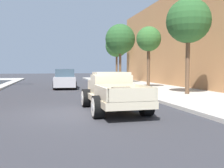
# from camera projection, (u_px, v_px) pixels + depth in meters

# --- Properties ---
(ground_plane) EXTENTS (140.00, 140.00, 0.00)m
(ground_plane) POSITION_uv_depth(u_px,v_px,m) (71.00, 113.00, 9.91)
(ground_plane) COLOR #333338
(hotrod_truck_cream) EXTENTS (2.23, 4.96, 1.58)m
(hotrod_truck_cream) POSITION_uv_depth(u_px,v_px,m) (112.00, 92.00, 10.59)
(hotrod_truck_cream) COLOR beige
(hotrod_truck_cream) RESTS_ON ground
(car_background_silver) EXTENTS (2.11, 4.42, 1.65)m
(car_background_silver) POSITION_uv_depth(u_px,v_px,m) (65.00, 79.00, 21.68)
(car_background_silver) COLOR #B7B7BC
(car_background_silver) RESTS_ON ground
(street_tree_nearest) EXTENTS (2.69, 2.69, 5.80)m
(street_tree_nearest) POSITION_uv_depth(u_px,v_px,m) (188.00, 21.00, 15.47)
(street_tree_nearest) COLOR brown
(street_tree_nearest) RESTS_ON sidewalk_right
(street_tree_second) EXTENTS (2.01, 2.01, 4.95)m
(street_tree_second) POSITION_uv_depth(u_px,v_px,m) (149.00, 40.00, 20.75)
(street_tree_second) COLOR brown
(street_tree_second) RESTS_ON sidewalk_right
(street_tree_third) EXTENTS (3.21, 3.21, 6.28)m
(street_tree_third) POSITION_uv_depth(u_px,v_px,m) (120.00, 39.00, 27.45)
(street_tree_third) COLOR brown
(street_tree_third) RESTS_ON sidewalk_right
(street_tree_farthest) EXTENTS (3.03, 3.03, 6.09)m
(street_tree_farthest) POSITION_uv_depth(u_px,v_px,m) (117.00, 46.00, 34.54)
(street_tree_farthest) COLOR brown
(street_tree_farthest) RESTS_ON sidewalk_right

